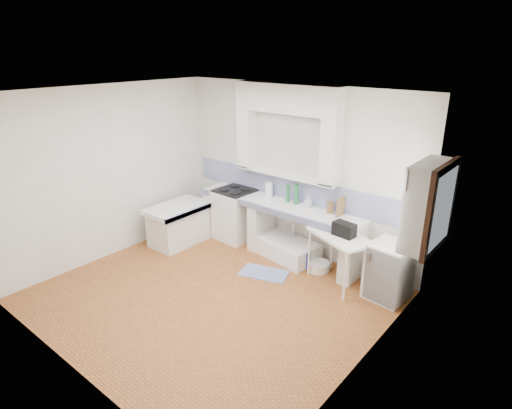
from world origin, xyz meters
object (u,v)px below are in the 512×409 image
Objects in this scene: stove at (235,215)px; fridge at (389,271)px; side_table at (338,259)px; sink at (285,249)px.

stove is 2.98m from fridge.
stove reaches higher than fridge.
stove reaches higher than side_table.
sink is 1.17× the size of side_table.
stove is 0.81× the size of sink.
sink is 1.87m from fridge.
fridge is (0.73, 0.12, 0.01)m from side_table.
fridge is at bearing 0.00° from stove.
sink is 1.17m from side_table.
stove is 1.18m from sink.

